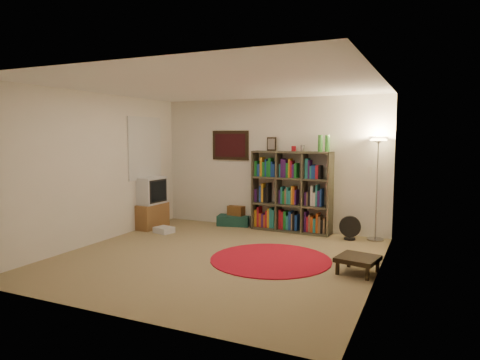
% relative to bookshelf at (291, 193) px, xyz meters
% --- Properties ---
extents(room, '(4.54, 4.54, 2.54)m').
position_rel_bookshelf_xyz_m(room, '(-0.50, -2.11, 0.53)').
color(room, '#897650').
rests_on(room, ground).
extents(bookshelf, '(1.52, 0.50, 1.81)m').
position_rel_bookshelf_xyz_m(bookshelf, '(0.00, 0.00, 0.00)').
color(bookshelf, '#413D2B').
rests_on(bookshelf, ground).
extents(floor_lamp, '(0.40, 0.40, 1.78)m').
position_rel_bookshelf_xyz_m(floor_lamp, '(1.55, -0.10, 0.75)').
color(floor_lamp, '#A5A3A8').
rests_on(floor_lamp, ground).
extents(floor_fan, '(0.37, 0.23, 0.42)m').
position_rel_bookshelf_xyz_m(floor_fan, '(1.15, -0.26, -0.52)').
color(floor_fan, black).
rests_on(floor_fan, ground).
extents(tv_stand, '(0.53, 0.71, 1.00)m').
position_rel_bookshelf_xyz_m(tv_stand, '(-2.61, -0.87, -0.25)').
color(tv_stand, brown).
rests_on(tv_stand, ground).
extents(dvd_box, '(0.38, 0.34, 0.11)m').
position_rel_bookshelf_xyz_m(dvd_box, '(-2.08, -1.14, -0.67)').
color(dvd_box, silver).
rests_on(dvd_box, ground).
extents(suitcase, '(0.70, 0.53, 0.20)m').
position_rel_bookshelf_xyz_m(suitcase, '(-1.19, 0.02, -0.63)').
color(suitcase, '#153A32').
rests_on(suitcase, ground).
extents(wicker_basket, '(0.36, 0.28, 0.19)m').
position_rel_bookshelf_xyz_m(wicker_basket, '(-1.15, 0.06, -0.43)').
color(wicker_basket, brown).
rests_on(wicker_basket, suitcase).
extents(duffel_bag, '(0.36, 0.31, 0.23)m').
position_rel_bookshelf_xyz_m(duffel_bag, '(-0.65, 0.08, -0.61)').
color(duffel_bag, black).
rests_on(duffel_bag, ground).
extents(paper_towel, '(0.12, 0.12, 0.23)m').
position_rel_bookshelf_xyz_m(paper_towel, '(-0.53, 0.06, -0.61)').
color(paper_towel, white).
rests_on(paper_towel, ground).
extents(red_rug, '(1.75, 1.75, 0.02)m').
position_rel_bookshelf_xyz_m(red_rug, '(0.32, -1.94, -0.72)').
color(red_rug, maroon).
rests_on(red_rug, ground).
extents(side_table, '(0.58, 0.58, 0.23)m').
position_rel_bookshelf_xyz_m(side_table, '(1.57, -2.05, -0.54)').
color(side_table, black).
rests_on(side_table, ground).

